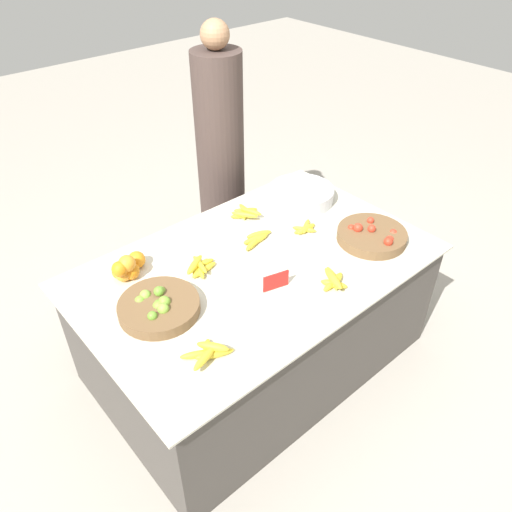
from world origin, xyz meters
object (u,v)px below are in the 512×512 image
at_px(tomato_basket, 372,235).
at_px(vendor_person, 221,161).
at_px(lime_bowl, 159,306).
at_px(price_sign, 276,281).
at_px(metal_bowl, 301,195).

xyz_separation_m(tomato_basket, vendor_person, (-0.11, 1.13, 0.03)).
bearing_deg(lime_bowl, vendor_person, 40.59).
distance_m(lime_bowl, vendor_person, 1.33).
relative_size(tomato_basket, price_sign, 2.86).
bearing_deg(metal_bowl, price_sign, -143.45).
xyz_separation_m(tomato_basket, metal_bowl, (0.00, 0.52, 0.01)).
xyz_separation_m(metal_bowl, price_sign, (-0.64, -0.47, 0.00)).
bearing_deg(lime_bowl, metal_bowl, 12.72).
bearing_deg(lime_bowl, price_sign, -24.32).
height_order(lime_bowl, price_sign, lime_bowl).
bearing_deg(price_sign, lime_bowl, 170.82).
xyz_separation_m(price_sign, vendor_person, (0.53, 1.08, 0.01)).
distance_m(tomato_basket, price_sign, 0.63).
bearing_deg(tomato_basket, price_sign, 175.63).
xyz_separation_m(lime_bowl, tomato_basket, (1.11, -0.27, -0.00)).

